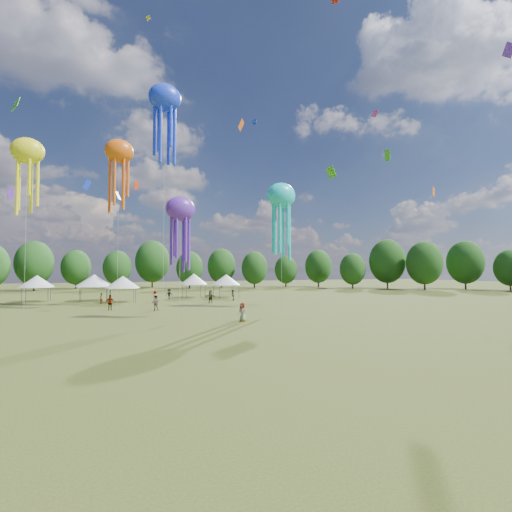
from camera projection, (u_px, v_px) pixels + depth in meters
name	position (u px, v px, depth m)	size (l,w,h in m)	color
ground	(403.00, 426.00, 11.82)	(300.00, 300.00, 0.00)	#384416
spectator_near	(155.00, 303.00, 45.17)	(0.91, 0.71, 1.88)	gray
spectators_far	(184.00, 298.00, 53.75)	(20.62, 30.91, 1.90)	gray
festival_tents	(138.00, 281.00, 61.53)	(35.45, 11.20, 4.34)	#47474C
show_kites	(156.00, 164.00, 47.52)	(35.07, 19.25, 30.25)	#F05D0F
small_kites	(164.00, 95.00, 51.16)	(71.44, 61.16, 43.23)	#F05D0F
treeline	(130.00, 262.00, 68.04)	(201.57, 95.24, 13.43)	#38281C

